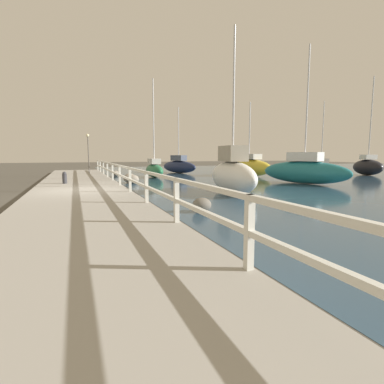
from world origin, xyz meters
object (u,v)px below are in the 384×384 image
object	(u,v)px
sailboat_teal	(304,171)
sailboat_yellow	(249,167)
sailboat_navy	(179,166)
sailboat_blue	(321,166)
sailboat_white	(232,174)
dock_lamp	(88,146)
sailboat_green	(154,169)
mooring_bollard	(65,178)
sailboat_black	(368,166)

from	to	relation	value
sailboat_teal	sailboat_yellow	bearing A→B (deg)	67.54
sailboat_navy	sailboat_blue	distance (m)	15.29
sailboat_white	sailboat_yellow	bearing A→B (deg)	60.51
dock_lamp	sailboat_navy	world-z (taller)	sailboat_navy
sailboat_green	sailboat_navy	bearing A→B (deg)	50.20
sailboat_yellow	sailboat_white	distance (m)	11.35
sailboat_teal	sailboat_navy	bearing A→B (deg)	86.82
sailboat_navy	sailboat_blue	size ratio (longest dim) A/B	0.85
dock_lamp	sailboat_blue	world-z (taller)	sailboat_blue
sailboat_teal	sailboat_navy	world-z (taller)	sailboat_teal
mooring_bollard	sailboat_green	distance (m)	8.34
sailboat_black	sailboat_white	bearing A→B (deg)	-147.75
mooring_bollard	sailboat_green	world-z (taller)	sailboat_green
sailboat_navy	mooring_bollard	bearing A→B (deg)	-149.04
dock_lamp	sailboat_teal	distance (m)	16.31
dock_lamp	sailboat_navy	distance (m)	8.51
mooring_bollard	sailboat_green	size ratio (longest dim) A/B	0.08
sailboat_teal	sailboat_white	distance (m)	6.65
sailboat_yellow	sailboat_blue	distance (m)	11.59
sailboat_blue	sailboat_yellow	bearing A→B (deg)	-149.70
dock_lamp	sailboat_green	bearing A→B (deg)	-33.99
sailboat_blue	sailboat_black	distance (m)	6.47
sailboat_navy	sailboat_green	xyz separation A→B (m)	(-3.58, -4.72, -0.05)
sailboat_blue	sailboat_white	world-z (taller)	sailboat_blue
sailboat_green	sailboat_black	xyz separation A→B (m)	(17.50, -4.12, 0.11)
sailboat_black	mooring_bollard	bearing A→B (deg)	-165.06
sailboat_blue	sailboat_white	bearing A→B (deg)	-131.50
dock_lamp	sailboat_green	xyz separation A→B (m)	(4.59, -3.09, -1.80)
sailboat_yellow	sailboat_green	xyz separation A→B (m)	(-7.61, 1.23, -0.13)
sailboat_teal	sailboat_green	xyz separation A→B (m)	(-7.19, 8.06, -0.14)
sailboat_yellow	sailboat_navy	bearing A→B (deg)	115.59
dock_lamp	sailboat_white	size ratio (longest dim) A/B	0.43
sailboat_teal	sailboat_yellow	world-z (taller)	sailboat_teal
mooring_bollard	dock_lamp	bearing A→B (deg)	79.72
dock_lamp	sailboat_green	distance (m)	5.82
sailboat_navy	sailboat_teal	bearing A→B (deg)	-89.92
sailboat_yellow	mooring_bollard	bearing A→B (deg)	-170.89
dock_lamp	sailboat_black	xyz separation A→B (m)	(22.09, -7.21, -1.68)
sailboat_green	sailboat_white	size ratio (longest dim) A/B	1.01
mooring_bollard	dock_lamp	world-z (taller)	dock_lamp
sailboat_teal	mooring_bollard	bearing A→B (deg)	150.64
sailboat_yellow	sailboat_black	size ratio (longest dim) A/B	0.73
mooring_bollard	sailboat_teal	distance (m)	13.59
sailboat_yellow	sailboat_white	world-z (taller)	sailboat_white
sailboat_yellow	dock_lamp	bearing A→B (deg)	151.97
dock_lamp	sailboat_white	distance (m)	14.72
sailboat_teal	sailboat_navy	distance (m)	13.29
sailboat_yellow	sailboat_navy	distance (m)	7.19
sailboat_teal	sailboat_blue	size ratio (longest dim) A/B	1.11
sailboat_teal	sailboat_yellow	size ratio (longest dim) A/B	1.36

